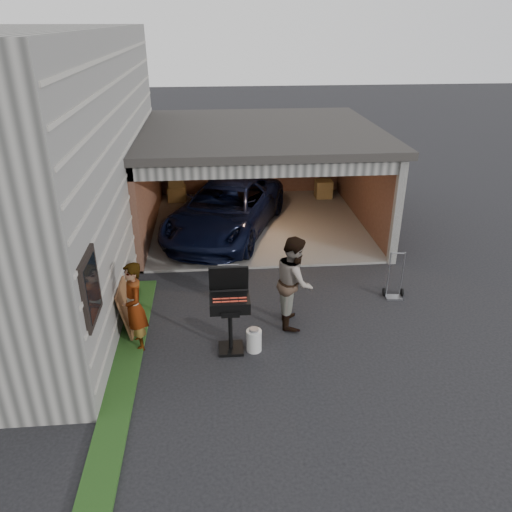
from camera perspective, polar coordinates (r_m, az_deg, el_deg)
The scene contains 10 objects.
ground at distance 9.48m, azimuth -0.67°, elevation -11.26°, with size 80.00×80.00×0.00m, color black.
groundcover_strip at distance 8.83m, azimuth -15.41°, elevation -15.37°, with size 0.50×8.00×0.06m, color #193814.
garage at distance 14.91m, azimuth 0.20°, elevation 10.80°, with size 6.80×6.30×2.90m.
minivan at distance 14.22m, azimuth -3.50°, elevation 5.12°, with size 2.38×5.17×1.44m, color black.
woman at distance 9.49m, azimuth -13.74°, elevation -5.68°, with size 0.64×0.42×1.76m, color #A2B8CC.
man at distance 9.95m, azimuth 4.40°, elevation -2.89°, with size 0.93×0.72×1.90m, color #412819.
bbq_grill at distance 9.13m, azimuth -3.02°, elevation -5.64°, with size 0.73×0.64×1.62m.
propane_tank at distance 9.48m, azimuth -0.24°, elevation -9.63°, with size 0.29×0.29×0.43m, color silver.
plywood_panel at distance 10.20m, azimuth -14.45°, elevation -5.86°, with size 0.04×0.92×1.02m, color brown.
hand_truck at distance 11.60m, azimuth 15.49°, elevation -3.59°, with size 0.46×0.37×1.08m.
Camera 1 is at (-0.56, -7.56, 5.70)m, focal length 35.00 mm.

